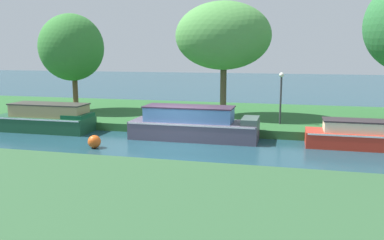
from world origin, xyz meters
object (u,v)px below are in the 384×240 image
at_px(forest_barge, 46,119).
at_px(willow_tree_centre, 223,36).
at_px(mooring_post_near, 193,118).
at_px(willow_tree_left, 72,48).
at_px(channel_buoy, 94,142).
at_px(slate_narrowboat, 194,125).
at_px(lamp_post, 281,91).
at_px(red_cruiser, 371,136).

height_order(forest_barge, willow_tree_centre, willow_tree_centre).
bearing_deg(willow_tree_centre, mooring_post_near, -106.28).
height_order(willow_tree_left, channel_buoy, willow_tree_left).
bearing_deg(slate_narrowboat, lamp_post, 35.55).
bearing_deg(channel_buoy, forest_barge, 146.12).
height_order(slate_narrowboat, willow_tree_left, willow_tree_left).
xyz_separation_m(forest_barge, willow_tree_centre, (8.41, 4.55, 4.29)).
bearing_deg(channel_buoy, red_cruiser, 13.66).
bearing_deg(lamp_post, forest_barge, -166.69).
distance_m(slate_narrowboat, willow_tree_left, 10.43).
height_order(red_cruiser, lamp_post, lamp_post).
relative_size(willow_tree_left, mooring_post_near, 8.51).
bearing_deg(lamp_post, willow_tree_left, 172.93).
bearing_deg(forest_barge, slate_narrowboat, -0.00).
distance_m(willow_tree_left, lamp_post, 12.93).
bearing_deg(mooring_post_near, slate_narrowboat, -75.00).
bearing_deg(lamp_post, willow_tree_centre, 151.87).
distance_m(slate_narrowboat, willow_tree_centre, 6.26).
relative_size(slate_narrowboat, willow_tree_centre, 0.93).
xyz_separation_m(slate_narrowboat, red_cruiser, (7.77, 0.00, -0.15)).
relative_size(willow_tree_centre, channel_buoy, 11.60).
height_order(forest_barge, willow_tree_left, willow_tree_left).
relative_size(slate_narrowboat, mooring_post_near, 8.55).
distance_m(forest_barge, willow_tree_centre, 10.48).
distance_m(lamp_post, channel_buoy, 9.58).
distance_m(lamp_post, mooring_post_near, 4.67).
relative_size(red_cruiser, willow_tree_centre, 0.83).
height_order(forest_barge, slate_narrowboat, slate_narrowboat).
relative_size(red_cruiser, lamp_post, 2.02).
bearing_deg(willow_tree_left, lamp_post, -7.07).
relative_size(slate_narrowboat, lamp_post, 2.27).
height_order(lamp_post, channel_buoy, lamp_post).
relative_size(lamp_post, mooring_post_near, 3.77).
relative_size(mooring_post_near, channel_buoy, 1.26).
height_order(slate_narrowboat, red_cruiser, slate_narrowboat).
height_order(slate_narrowboat, mooring_post_near, slate_narrowboat).
relative_size(slate_narrowboat, willow_tree_left, 1.01).
distance_m(forest_barge, channel_buoy, 5.01).
distance_m(willow_tree_centre, channel_buoy, 9.68).
xyz_separation_m(red_cruiser, lamp_post, (-3.89, 2.78, 1.55)).
bearing_deg(willow_tree_left, willow_tree_centre, 1.28).
bearing_deg(slate_narrowboat, willow_tree_left, 153.60).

